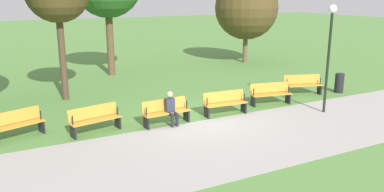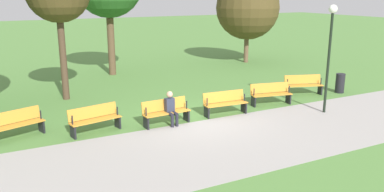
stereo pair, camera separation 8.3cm
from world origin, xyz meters
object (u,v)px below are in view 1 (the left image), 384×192
at_px(bench_0, 303,84).
at_px(bench_3, 166,111).
at_px(lamp_post, 330,39).
at_px(bench_4, 95,119).
at_px(bench_5, 16,124).
at_px(bench_2, 225,103).
at_px(person_seated, 171,107).
at_px(bench_1, 270,93).
at_px(tree_0, 247,8).
at_px(trash_bin, 339,83).

xyz_separation_m(bench_0, bench_3, (7.26, 0.96, 0.00)).
distance_m(bench_0, lamp_post, 3.65).
relative_size(bench_4, bench_5, 1.00).
relative_size(bench_2, bench_4, 0.98).
bearing_deg(person_seated, bench_5, -16.26).
bearing_deg(bench_4, person_seated, 158.59).
xyz_separation_m(bench_0, bench_1, (2.37, 0.64, 0.00)).
bearing_deg(bench_3, bench_1, 179.97).
xyz_separation_m(bench_4, person_seated, (-2.57, 0.46, 0.16)).
xyz_separation_m(bench_1, tree_0, (-5.05, -8.98, 3.09)).
bearing_deg(bench_4, bench_2, 164.87).
bearing_deg(bench_3, person_seated, 131.80).
height_order(bench_3, bench_4, same).
relative_size(bench_1, bench_5, 1.00).
bearing_deg(bench_3, bench_4, -11.32).
distance_m(bench_1, bench_5, 9.72).
distance_m(person_seated, lamp_post, 6.48).
xyz_separation_m(bench_0, tree_0, (-2.68, -8.34, 3.09)).
distance_m(bench_2, lamp_post, 4.58).
xyz_separation_m(bench_4, bench_5, (2.37, -0.64, 0.00)).
bearing_deg(trash_bin, bench_0, -16.13).
height_order(lamp_post, trash_bin, lamp_post).
bearing_deg(bench_0, bench_2, 30.24).
xyz_separation_m(bench_1, bench_2, (2.43, 0.32, 0.00)).
relative_size(bench_1, trash_bin, 1.99).
height_order(bench_2, bench_4, same).
bearing_deg(bench_3, bench_2, 176.21).
relative_size(bench_0, bench_4, 1.00).
bearing_deg(tree_0, trash_bin, 84.14).
distance_m(bench_5, person_seated, 5.06).
height_order(bench_4, person_seated, person_seated).
height_order(bench_1, bench_2, same).
height_order(bench_2, tree_0, tree_0).
xyz_separation_m(lamp_post, trash_bin, (-2.98, -1.98, -2.40)).
height_order(bench_2, person_seated, person_seated).
distance_m(bench_3, tree_0, 13.96).
relative_size(bench_0, trash_bin, 1.99).
bearing_deg(bench_5, bench_4, 145.99).
height_order(bench_2, lamp_post, lamp_post).
bearing_deg(person_seated, bench_4, -13.83).
relative_size(bench_2, bench_3, 1.00).
height_order(person_seated, tree_0, tree_0).
height_order(bench_0, trash_bin, trash_bin).
bearing_deg(tree_0, bench_1, 60.64).
relative_size(bench_2, tree_0, 0.31).
xyz_separation_m(bench_5, tree_0, (-14.75, -8.34, 3.09)).
xyz_separation_m(bench_2, trash_bin, (-6.58, -0.45, -0.02)).
distance_m(bench_2, person_seated, 2.33).
relative_size(bench_1, bench_2, 1.02).
relative_size(bench_2, person_seated, 1.46).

